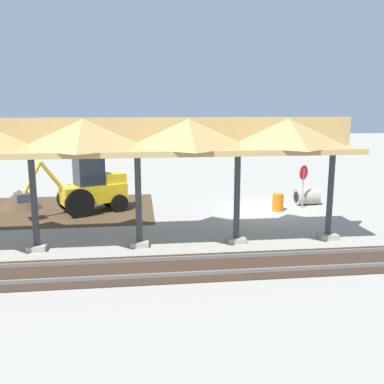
% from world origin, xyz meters
% --- Properties ---
extents(ground_plane, '(120.00, 120.00, 0.00)m').
position_xyz_m(ground_plane, '(0.00, 0.00, 0.00)').
color(ground_plane, '#9E998E').
extents(dirt_work_zone, '(9.98, 7.00, 0.01)m').
position_xyz_m(dirt_work_zone, '(10.57, -1.35, 0.00)').
color(dirt_work_zone, '#4C3823').
rests_on(dirt_work_zone, ground).
extents(platform_canopy, '(16.48, 3.20, 4.90)m').
position_xyz_m(platform_canopy, '(6.32, 4.99, 4.17)').
color(platform_canopy, '#9E998E').
rests_on(platform_canopy, ground).
extents(rail_tracks, '(60.00, 2.58, 0.15)m').
position_xyz_m(rail_tracks, '(0.00, 7.53, 0.03)').
color(rail_tracks, slate).
rests_on(rail_tracks, ground).
extents(stop_sign, '(0.63, 0.48, 2.29)m').
position_xyz_m(stop_sign, '(-2.25, -0.19, 1.65)').
color(stop_sign, gray).
rests_on(stop_sign, ground).
extents(backhoe, '(5.28, 3.33, 2.82)m').
position_xyz_m(backhoe, '(8.72, -0.70, 1.26)').
color(backhoe, yellow).
rests_on(backhoe, ground).
extents(dirt_mound, '(4.59, 4.59, 2.03)m').
position_xyz_m(dirt_mound, '(12.56, -1.94, 0.00)').
color(dirt_mound, '#4C3823').
rests_on(dirt_mound, ground).
extents(concrete_pipe, '(1.32, 0.99, 0.88)m').
position_xyz_m(concrete_pipe, '(-2.82, -1.02, 0.44)').
color(concrete_pipe, '#9E9384').
rests_on(concrete_pipe, ground).
extents(traffic_barrel, '(0.56, 0.56, 0.90)m').
position_xyz_m(traffic_barrel, '(-0.79, 0.21, 0.45)').
color(traffic_barrel, orange).
rests_on(traffic_barrel, ground).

